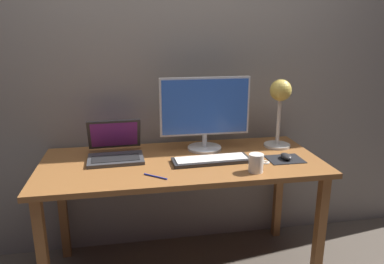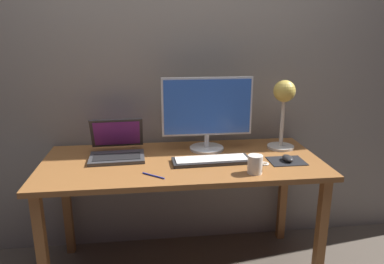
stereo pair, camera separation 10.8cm
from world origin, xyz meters
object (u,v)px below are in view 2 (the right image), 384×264
Objects in this scene: keyboard_main at (211,160)px; desk_lamp at (284,101)px; pen at (153,176)px; laptop at (117,146)px; monitor at (207,111)px; mouse at (288,158)px; coffee_mug at (255,164)px.

keyboard_main is 0.60m from desk_lamp.
desk_lamp is 3.08× the size of pen.
laptop is at bearing -179.01° from desk_lamp.
keyboard_main is at bearing -92.70° from monitor.
keyboard_main is 1.03× the size of desk_lamp.
desk_lamp is 0.94m from pen.
monitor is 0.58m from laptop.
pen is (-0.76, -0.13, -0.02)m from mouse.
pen is at bearing -153.37° from keyboard_main.
desk_lamp reaches higher than mouse.
coffee_mug is at bearing -1.91° from pen.
coffee_mug reaches higher than mouse.
pen is (-0.34, -0.39, -0.24)m from monitor.
keyboard_main is 0.44m from mouse.
laptop is 3.40× the size of mouse.
monitor reaches higher than coffee_mug.
desk_lamp is 0.54m from coffee_mug.
keyboard_main is 4.64× the size of mouse.
desk_lamp is at bearing 22.96° from keyboard_main.
mouse is at bearing 9.36° from pen.
monitor is 3.96× the size of pen.
desk_lamp is at bearing -3.10° from monitor.
laptop is 1.05m from desk_lamp.
keyboard_main is 3.18× the size of pen.
desk_lamp is at bearing 0.99° from laptop.
monitor is 1.24× the size of keyboard_main.
pen is (-0.53, 0.02, -0.04)m from coffee_mug.
mouse is at bearing -13.07° from laptop.
pen is (0.21, -0.35, -0.06)m from laptop.
monitor reaches higher than pen.
monitor is 1.28× the size of desk_lamp.
keyboard_main is 3.91× the size of coffee_mug.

